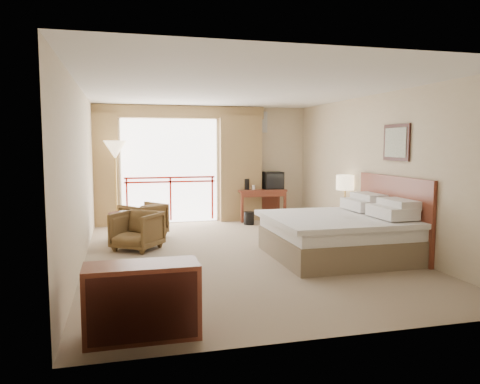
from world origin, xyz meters
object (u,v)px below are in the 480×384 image
object	(u,v)px
desk	(260,196)
tv	(273,181)
nightstand	(345,222)
armchair_near	(137,250)
bed	(340,234)
table_lamp	(345,183)
armchair_far	(144,237)
dresser	(142,301)
wastebasket	(249,218)
floor_lamp	(115,153)
side_table	(122,222)

from	to	relation	value
desk	tv	bearing A→B (deg)	-5.71
nightstand	armchair_near	bearing A→B (deg)	-175.03
bed	table_lamp	world-z (taller)	table_lamp
armchair_far	armchair_near	world-z (taller)	armchair_far
bed	dresser	size ratio (longest dim) A/B	1.99
wastebasket	dresser	xyz separation A→B (m)	(-2.64, -5.75, 0.21)
tv	floor_lamp	size ratio (longest dim) A/B	0.24
bed	floor_lamp	bearing A→B (deg)	134.82
wastebasket	armchair_far	size ratio (longest dim) A/B	0.40
table_lamp	desk	size ratio (longest dim) A/B	0.55
nightstand	side_table	xyz separation A→B (m)	(-4.28, 0.58, 0.09)
nightstand	tv	size ratio (longest dim) A/B	1.25
side_table	floor_lamp	bearing A→B (deg)	94.13
table_lamp	tv	bearing A→B (deg)	108.16
armchair_far	side_table	xyz separation A→B (m)	(-0.41, -0.39, 0.37)
bed	tv	bearing A→B (deg)	88.01
side_table	dresser	size ratio (longest dim) A/B	0.51
armchair_near	side_table	world-z (taller)	side_table
table_lamp	wastebasket	distance (m)	2.46
wastebasket	tv	bearing A→B (deg)	35.01
armchair_far	armchair_near	size ratio (longest dim) A/B	1.01
armchair_near	tv	bearing A→B (deg)	73.37
nightstand	desk	bearing A→B (deg)	116.32
bed	nightstand	world-z (taller)	bed
nightstand	dresser	world-z (taller)	dresser
bed	wastebasket	distance (m)	3.37
table_lamp	side_table	world-z (taller)	table_lamp
table_lamp	floor_lamp	xyz separation A→B (m)	(-4.39, 1.97, 0.58)
desk	floor_lamp	bearing A→B (deg)	-169.11
table_lamp	dresser	distance (m)	5.79
nightstand	armchair_far	xyz separation A→B (m)	(-3.88, 0.97, -0.29)
armchair_near	floor_lamp	world-z (taller)	floor_lamp
bed	table_lamp	size ratio (longest dim) A/B	3.40
armchair_near	desk	bearing A→B (deg)	76.66
desk	side_table	distance (m)	3.71
nightstand	dresser	bearing A→B (deg)	-133.58
tv	wastebasket	world-z (taller)	tv
bed	tv	distance (m)	3.87
table_lamp	side_table	size ratio (longest dim) A/B	1.15
desk	side_table	xyz separation A→B (m)	(-3.24, -1.79, -0.21)
wastebasket	nightstand	bearing A→B (deg)	-50.37
nightstand	table_lamp	size ratio (longest dim) A/B	0.91
table_lamp	armchair_near	bearing A→B (deg)	-176.91
tv	armchair_far	xyz separation A→B (m)	(-3.13, -1.34, -0.95)
desk	side_table	size ratio (longest dim) A/B	2.09
table_lamp	armchair_near	world-z (taller)	table_lamp
desk	armchair_near	world-z (taller)	desk
desk	table_lamp	bearing A→B (deg)	-60.82
armchair_far	bed	bearing A→B (deg)	103.83
bed	dresser	world-z (taller)	bed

